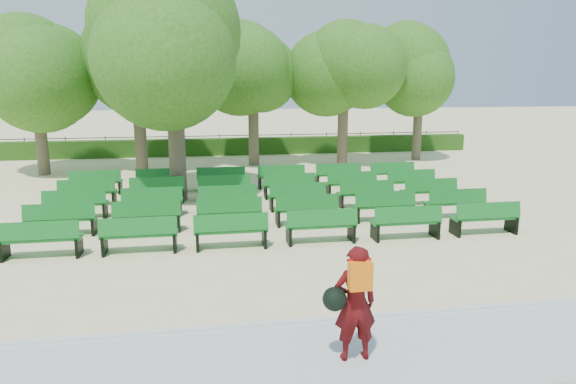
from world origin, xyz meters
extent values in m
plane|color=beige|center=(0.00, 0.00, 0.00)|extent=(120.00, 120.00, 0.00)
cube|color=beige|center=(0.00, -7.40, 0.03)|extent=(30.00, 2.20, 0.06)
cube|color=silver|center=(0.00, -6.25, 0.05)|extent=(30.00, 0.12, 0.10)
cube|color=#254F14|center=(0.00, 14.00, 0.45)|extent=(26.00, 0.70, 0.90)
cube|color=#126C21|center=(-0.20, 1.42, 0.44)|extent=(1.75, 0.49, 0.06)
cube|color=#126C21|center=(-0.20, 1.22, 0.68)|extent=(1.75, 0.14, 0.41)
cylinder|color=brown|center=(-2.77, 3.39, 1.67)|extent=(0.55, 0.55, 3.35)
ellipsoid|color=#366F1D|center=(-2.77, 3.39, 4.67)|extent=(4.81, 4.81, 4.33)
imported|color=#480A0C|center=(0.09, -7.47, 0.90)|extent=(0.62, 0.42, 1.68)
cube|color=orange|center=(0.09, -7.66, 1.38)|extent=(0.31, 0.16, 0.39)
sphere|color=black|center=(-0.23, -7.52, 1.01)|extent=(0.34, 0.34, 0.34)
camera|label=1|loc=(-1.93, -13.87, 3.93)|focal=32.00mm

